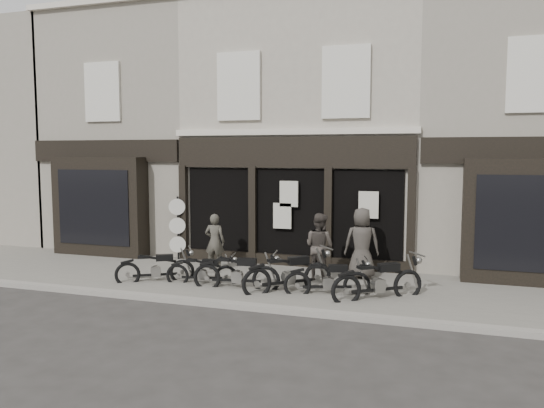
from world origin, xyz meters
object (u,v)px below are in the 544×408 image
(motorcycle_0, at_px, (156,271))
(motorcycle_5, at_px, (379,284))
(motorcycle_2, at_px, (237,276))
(motorcycle_4, at_px, (328,282))
(advert_sign_post, at_px, (178,231))
(motorcycle_1, at_px, (203,274))
(man_left, at_px, (215,242))
(man_centre, at_px, (320,246))
(man_right, at_px, (362,243))
(motorcycle_3, at_px, (289,277))

(motorcycle_0, xyz_separation_m, motorcycle_5, (5.70, 0.11, 0.05))
(motorcycle_2, xyz_separation_m, motorcycle_4, (2.25, 0.15, -0.02))
(motorcycle_5, relative_size, advert_sign_post, 0.96)
(motorcycle_0, bearing_deg, motorcycle_1, -24.45)
(motorcycle_1, distance_m, advert_sign_post, 3.32)
(motorcycle_0, bearing_deg, motorcycle_4, -29.93)
(man_left, bearing_deg, motorcycle_1, 97.23)
(motorcycle_4, xyz_separation_m, man_centre, (-0.52, 1.32, 0.61))
(man_right, bearing_deg, motorcycle_5, 98.15)
(motorcycle_1, xyz_separation_m, motorcycle_5, (4.45, -0.05, 0.09))
(motorcycle_2, xyz_separation_m, man_centre, (1.73, 1.48, 0.58))
(motorcycle_5, bearing_deg, man_left, 125.10)
(motorcycle_3, xyz_separation_m, motorcycle_4, (0.97, -0.01, -0.05))
(man_left, xyz_separation_m, advert_sign_post, (-1.69, 0.97, 0.10))
(motorcycle_3, relative_size, man_centre, 1.11)
(motorcycle_4, height_order, advert_sign_post, advert_sign_post)
(motorcycle_0, xyz_separation_m, man_left, (0.90, 1.72, 0.53))
(motorcycle_1, height_order, man_centre, man_centre)
(motorcycle_5, distance_m, man_centre, 2.24)
(motorcycle_3, bearing_deg, motorcycle_4, -41.21)
(motorcycle_5, relative_size, man_left, 1.25)
(motorcycle_3, height_order, man_right, man_right)
(motorcycle_0, distance_m, man_left, 2.01)
(motorcycle_1, distance_m, motorcycle_3, 2.30)
(advert_sign_post, bearing_deg, man_centre, -38.75)
(man_centre, bearing_deg, motorcycle_0, 44.77)
(motorcycle_1, bearing_deg, motorcycle_0, 175.55)
(man_left, bearing_deg, man_right, 177.38)
(motorcycle_4, height_order, man_right, man_right)
(motorcycle_1, relative_size, motorcycle_4, 0.92)
(motorcycle_3, xyz_separation_m, man_centre, (0.45, 1.31, 0.55))
(motorcycle_1, bearing_deg, man_right, 13.64)
(motorcycle_2, distance_m, advert_sign_post, 4.14)
(motorcycle_0, xyz_separation_m, man_centre, (4.01, 1.46, 0.61))
(motorcycle_1, height_order, motorcycle_3, motorcycle_3)
(motorcycle_3, relative_size, man_right, 1.03)
(motorcycle_0, xyz_separation_m, man_right, (5.04, 1.94, 0.68))
(motorcycle_2, distance_m, man_centre, 2.34)
(man_left, relative_size, man_right, 0.85)
(motorcycle_4, distance_m, advert_sign_post, 5.94)
(motorcycle_2, height_order, motorcycle_3, motorcycle_3)
(motorcycle_5, xyz_separation_m, advert_sign_post, (-6.50, 2.58, 0.57))
(motorcycle_1, distance_m, motorcycle_4, 3.27)
(motorcycle_1, bearing_deg, advert_sign_post, 117.34)
(motorcycle_0, bearing_deg, man_right, -10.53)
(motorcycle_1, bearing_deg, motorcycle_3, -11.91)
(motorcycle_2, relative_size, man_centre, 1.24)
(motorcycle_0, distance_m, man_right, 5.44)
(motorcycle_0, relative_size, man_centre, 1.04)
(man_centre, bearing_deg, advert_sign_post, 10.37)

